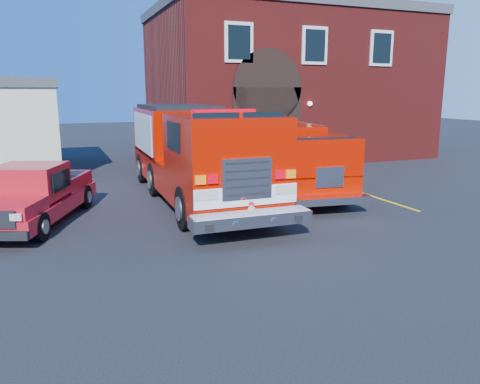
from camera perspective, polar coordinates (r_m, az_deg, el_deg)
name	(u,v)px	position (r m, az deg, el deg)	size (l,w,h in m)	color
ground	(224,229)	(13.15, -1.94, -4.53)	(100.00, 100.00, 0.00)	black
parking_stripe_near	(389,202)	(17.19, 17.69, -1.12)	(0.12, 3.00, 0.01)	yellow
parking_stripe_mid	(340,186)	(19.53, 12.15, 0.72)	(0.12, 3.00, 0.01)	yellow
parking_stripe_far	(304,174)	(22.04, 7.82, 2.15)	(0.12, 3.00, 0.01)	yellow
fire_station	(285,84)	(29.05, 5.52, 12.99)	(15.20, 10.20, 8.45)	maroon
fire_engine	(195,152)	(16.52, -5.52, 4.88)	(3.24, 10.75, 3.29)	black
pickup_truck	(35,195)	(14.82, -23.73, -0.36)	(3.78, 5.68, 1.75)	black
secondary_truck	(289,156)	(18.08, 5.95, 4.44)	(3.44, 8.04, 2.53)	black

